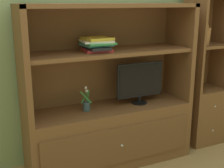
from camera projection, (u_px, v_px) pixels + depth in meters
name	position (u px, v px, depth m)	size (l,w,h in m)	color
painted_rear_wall	(96.00, 24.00, 3.11)	(6.00, 0.10, 2.80)	#8C9E6B
media_console	(110.00, 117.00, 3.06)	(1.68, 0.54, 1.61)	brown
tv_monitor	(140.00, 81.00, 3.07)	(0.51, 0.16, 0.43)	black
potted_plant	(86.00, 104.00, 2.90)	(0.10, 0.10, 0.25)	#384C56
magazine_stack	(97.00, 44.00, 2.79)	(0.31, 0.34, 0.13)	red
bookshelf_tall	(203.00, 93.00, 3.53)	(0.46, 0.40, 1.76)	brown
upright_book_row	(201.00, 35.00, 3.29)	(0.12, 0.18, 0.22)	purple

